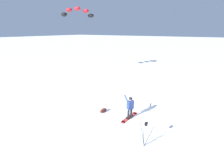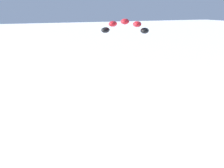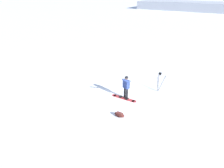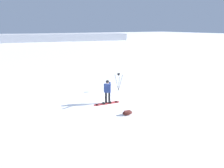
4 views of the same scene
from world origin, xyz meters
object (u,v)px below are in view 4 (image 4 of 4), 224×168
Objects in this scene: snowboarder at (108,89)px; camera_tripod at (119,78)px; gear_bag_large at (127,113)px; snowboard at (107,103)px.

camera_tripod is (-1.69, 1.82, 0.04)m from snowboarder.
snowboarder is 2.47× the size of gear_bag_large.
snowboard is 2.78m from camera_tripod.
camera_tripod reaches higher than gear_bag_large.
gear_bag_large is at bearing 7.82° from snowboarder.
snowboard is at bearing -56.69° from snowboarder.
snowboarder is 1.14× the size of camera_tripod.
camera_tripod is at bearing 132.38° from snowboard.
gear_bag_large is 4.06m from camera_tripod.
snowboarder reaches higher than snowboard.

